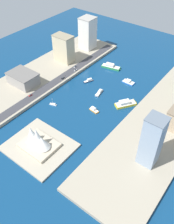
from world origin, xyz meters
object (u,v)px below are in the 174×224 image
catamaran_blue (128,82)px  sailboat_small_white (53,104)px  tower_tall_glass (152,141)px  carpark_squat_concrete (23,78)px  ferry_green_doubledeck (111,67)px  patrol_launch_navy (89,81)px  water_taxi_orange (94,110)px  office_block_beige (64,48)px  van_white (75,70)px  opera_landmark (38,140)px  pickup_red (30,95)px  yacht_sleek_gray (99,93)px  suv_black (63,78)px  sedan_silver (75,67)px  ferry_yellow_fast (125,104)px  traffic_light_waterfront (65,77)px  hotel_broad_white (88,33)px

catamaran_blue → sailboat_small_white: (45.64, 91.04, -0.40)m
tower_tall_glass → carpark_squat_concrete: (177.23, -13.44, -18.38)m
ferry_green_doubledeck → sailboat_small_white: size_ratio=3.01×
patrol_launch_navy → tower_tall_glass: bearing=149.3°
water_taxi_orange → office_block_beige: (95.21, -58.17, 20.78)m
catamaran_blue → sailboat_small_white: bearing=63.4°
patrol_launch_navy → sailboat_small_white: size_ratio=1.43×
van_white → patrol_launch_navy: bearing=169.4°
catamaran_blue → van_white: bearing=19.2°
sailboat_small_white → opera_landmark: size_ratio=0.28×
catamaran_blue → pickup_red: 123.75m
carpark_squat_concrete → yacht_sleek_gray: bearing=-152.1°
suv_black → sedan_silver: bearing=-80.5°
office_block_beige → water_taxi_orange: bearing=148.6°
ferry_yellow_fast → van_white: size_ratio=5.71×
catamaran_blue → yacht_sleek_gray: (16.38, 41.23, -0.02)m
pickup_red → water_taxi_orange: bearing=-159.1°
catamaran_blue → traffic_light_waterfront: size_ratio=2.55×
ferry_green_doubledeck → water_taxi_orange: size_ratio=2.28×
sedan_silver → pickup_red: bearing=89.2°
hotel_broad_white → yacht_sleek_gray: bearing=134.7°
tower_tall_glass → pickup_red: (152.00, -0.94, -24.89)m
catamaran_blue → sedan_silver: (74.09, 17.14, 3.24)m
office_block_beige → sedan_silver: size_ratio=8.14×
ferry_green_doubledeck → tower_tall_glass: 164.47m
catamaran_blue → suv_black: (68.87, 48.14, 3.22)m
ferry_yellow_fast → sedan_silver: bearing=-14.3°
yacht_sleek_gray → office_block_beige: office_block_beige is taller
catamaran_blue → carpark_squat_concrete: 132.41m
ferry_yellow_fast → tower_tall_glass: (-56.43, 58.00, 26.82)m
traffic_light_waterfront → water_taxi_orange: bearing=159.8°
water_taxi_orange → traffic_light_waterfront: bearing=-20.2°
opera_landmark → sedan_silver: bearing=-64.5°
office_block_beige → hotel_broad_white: 52.00m
ferry_yellow_fast → sailboat_small_white: 82.74m
pickup_red → sedan_silver: bearing=-90.8°
yacht_sleek_gray → sedan_silver: sedan_silver is taller
yacht_sleek_gray → sailboat_small_white: size_ratio=1.70×
ferry_yellow_fast → patrol_launch_navy: (62.10, -12.45, -1.05)m
water_taxi_orange → sailboat_small_white: (42.88, 20.45, -0.54)m
ferry_green_doubledeck → sailboat_small_white: bearing=85.7°
tower_tall_glass → van_white: 165.23m
sailboat_small_white → tower_tall_glass: (-122.41, 8.10, 28.43)m
traffic_light_waterfront → opera_landmark: 110.33m
office_block_beige → suv_black: bearing=129.2°
pickup_red → sedan_silver: (-1.15, -81.07, 0.10)m
catamaran_blue → van_white: 72.23m
ferry_green_doubledeck → sedan_silver: ferry_green_doubledeck is taller
ferry_yellow_fast → office_block_beige: (118.31, -28.72, 19.71)m
sailboat_small_white → opera_landmark: (-32.69, 54.06, 9.36)m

